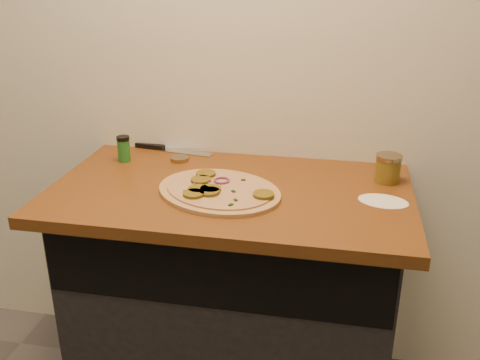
% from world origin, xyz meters
% --- Properties ---
extents(cabinet, '(1.10, 0.60, 0.86)m').
position_xyz_m(cabinet, '(0.00, 1.45, 0.43)').
color(cabinet, black).
rests_on(cabinet, ground).
extents(countertop, '(1.20, 0.70, 0.04)m').
position_xyz_m(countertop, '(0.00, 1.42, 0.88)').
color(countertop, brown).
rests_on(countertop, cabinet).
extents(pizza, '(0.55, 0.55, 0.03)m').
position_xyz_m(pizza, '(-0.03, 1.36, 0.91)').
color(pizza, tan).
rests_on(pizza, countertop).
extents(chefs_knife, '(0.33, 0.08, 0.02)m').
position_xyz_m(chefs_knife, '(-0.33, 1.73, 0.91)').
color(chefs_knife, '#B7BAC1').
rests_on(chefs_knife, countertop).
extents(mason_jar_lid, '(0.07, 0.07, 0.02)m').
position_xyz_m(mason_jar_lid, '(-0.24, 1.63, 0.91)').
color(mason_jar_lid, '#8F7C53').
rests_on(mason_jar_lid, countertop).
extents(salsa_jar, '(0.09, 0.09, 0.10)m').
position_xyz_m(salsa_jar, '(0.52, 1.57, 0.95)').
color(salsa_jar, '#A53210').
rests_on(salsa_jar, countertop).
extents(spice_shaker, '(0.05, 0.05, 0.10)m').
position_xyz_m(spice_shaker, '(-0.44, 1.59, 0.95)').
color(spice_shaker, '#216A23').
rests_on(spice_shaker, countertop).
extents(flour_spill, '(0.18, 0.18, 0.00)m').
position_xyz_m(flour_spill, '(0.50, 1.40, 0.90)').
color(flour_spill, white).
rests_on(flour_spill, countertop).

